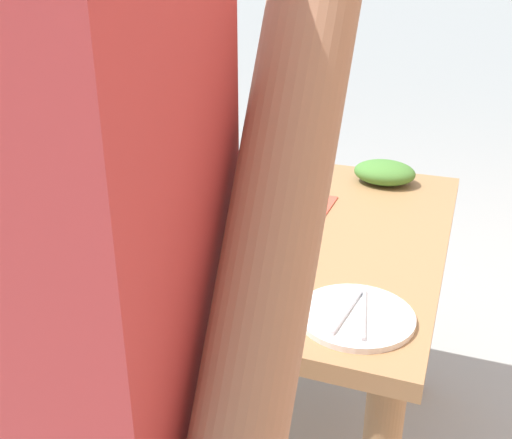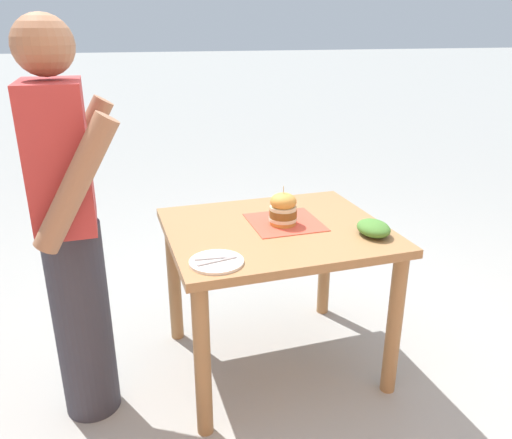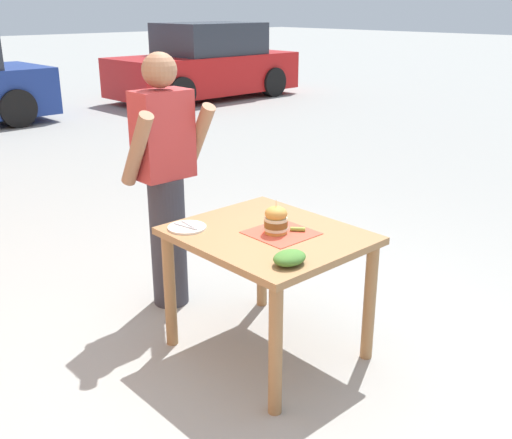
% 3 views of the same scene
% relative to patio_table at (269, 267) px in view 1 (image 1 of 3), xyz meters
% --- Properties ---
extents(patio_table, '(0.87, 1.02, 0.76)m').
position_rel_patio_table_xyz_m(patio_table, '(0.00, 0.00, 0.00)').
color(patio_table, '#9E7247').
rests_on(patio_table, ground).
extents(serving_paper, '(0.34, 0.34, 0.00)m').
position_rel_patio_table_xyz_m(serving_paper, '(0.04, -0.06, 0.13)').
color(serving_paper, '#D64C38').
rests_on(serving_paper, patio_table).
extents(sandwich, '(0.14, 0.14, 0.19)m').
position_rel_patio_table_xyz_m(sandwich, '(0.02, -0.04, 0.21)').
color(sandwich, gold).
rests_on(sandwich, serving_paper).
extents(pickle_spear, '(0.07, 0.08, 0.02)m').
position_rel_patio_table_xyz_m(pickle_spear, '(0.13, -0.11, 0.14)').
color(pickle_spear, '#8EA83D').
rests_on(pickle_spear, serving_paper).
extents(side_plate_with_forks, '(0.22, 0.22, 0.02)m').
position_rel_patio_table_xyz_m(side_plate_with_forks, '(-0.30, 0.36, 0.13)').
color(side_plate_with_forks, white).
rests_on(side_plate_with_forks, patio_table).
extents(side_salad, '(0.18, 0.14, 0.07)m').
position_rel_patio_table_xyz_m(side_salad, '(-0.23, -0.39, 0.16)').
color(side_salad, '#477F33').
rests_on(side_salad, patio_table).
extents(diner_across_table, '(0.55, 0.35, 1.69)m').
position_rel_patio_table_xyz_m(diner_across_table, '(-0.06, 0.90, 0.26)').
color(diner_across_table, '#33333D').
rests_on(diner_across_table, ground).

